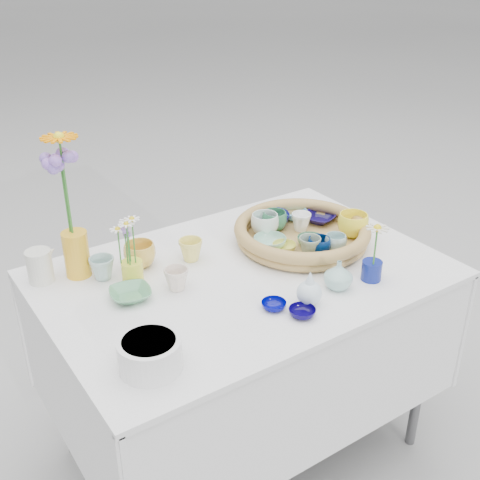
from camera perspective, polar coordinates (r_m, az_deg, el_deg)
ground at (r=2.41m, az=0.28°, el=-18.92°), size 80.00×80.00×0.00m
display_table at (r=2.41m, az=0.28°, el=-18.92°), size 1.26×0.86×0.77m
wicker_tray at (r=2.10m, az=5.88°, el=0.65°), size 0.47×0.47×0.08m
tray_ceramic_0 at (r=2.20m, az=2.98°, el=2.02°), size 0.17×0.17×0.04m
tray_ceramic_1 at (r=2.24m, az=7.49°, el=2.10°), size 0.15×0.15×0.03m
tray_ceramic_2 at (r=2.14m, az=10.66°, el=1.41°), size 0.13×0.13×0.08m
tray_ceramic_3 at (r=2.06m, az=6.71°, el=-0.10°), size 0.10×0.10×0.03m
tray_ceramic_4 at (r=1.98m, az=6.62°, el=-0.64°), size 0.09×0.09×0.07m
tray_ceramic_5 at (r=2.04m, az=2.85°, el=-0.21°), size 0.14×0.14×0.03m
tray_ceramic_6 at (r=2.11m, az=2.36°, el=1.50°), size 0.13×0.13×0.08m
tray_ceramic_7 at (r=2.15m, az=5.81°, el=1.71°), size 0.09×0.09×0.07m
tray_ceramic_8 at (r=2.25m, az=5.14°, el=2.45°), size 0.13×0.13×0.03m
tray_ceramic_9 at (r=2.00m, az=7.50°, el=-0.58°), size 0.09×0.09×0.06m
tray_ceramic_10 at (r=2.02m, az=4.21°, el=-0.68°), size 0.10×0.10×0.03m
tray_ceramic_11 at (r=2.03m, az=9.04°, el=-0.29°), size 0.10×0.10×0.06m
tray_ceramic_12 at (r=2.15m, az=3.30°, el=1.84°), size 0.10×0.10×0.07m
loose_ceramic_0 at (r=1.97m, az=-9.48°, el=-1.40°), size 0.13×0.13×0.08m
loose_ceramic_1 at (r=1.99m, az=-4.70°, el=-0.95°), size 0.08×0.08×0.07m
loose_ceramic_2 at (r=1.82m, az=-10.34°, el=-5.08°), size 0.14×0.14×0.03m
loose_ceramic_3 at (r=1.83m, az=-6.04°, el=-3.70°), size 0.10×0.10×0.07m
loose_ceramic_4 at (r=1.75m, az=3.22°, el=-6.20°), size 0.09×0.09×0.02m
loose_ceramic_5 at (r=1.93m, az=-12.93°, el=-2.62°), size 0.08×0.08×0.07m
loose_ceramic_6 at (r=1.72m, az=5.91°, el=-6.84°), size 0.10×0.10×0.02m
fluted_bowl at (r=1.53m, az=-8.55°, el=-10.65°), size 0.18×0.18×0.08m
bud_vase_paleblue at (r=1.75m, az=6.61°, el=-4.46°), size 0.10×0.10×0.11m
bud_vase_seafoam at (r=1.85m, az=9.31°, el=-3.28°), size 0.10×0.10×0.09m
bud_vase_cobalt at (r=1.92m, az=12.36°, el=-2.84°), size 0.06×0.06×0.06m
single_daisy at (r=1.86m, az=12.71°, el=-0.60°), size 0.09×0.09×0.14m
tall_vase_yellow at (r=1.95m, az=-15.23°, el=-1.29°), size 0.10×0.10×0.15m
gerbera at (r=1.85m, az=-16.17°, el=4.86°), size 0.13×0.13×0.32m
hydrangea at (r=1.88m, az=-16.21°, el=3.93°), size 0.10×0.10×0.32m
white_pitcher at (r=1.96m, az=-18.46°, el=-2.38°), size 0.12×0.09×0.11m
daisy_cup at (r=1.89m, az=-10.15°, el=-2.98°), size 0.07×0.07×0.07m
daisy_posy at (r=1.83m, az=-10.68°, el=-0.17°), size 0.10×0.10×0.15m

